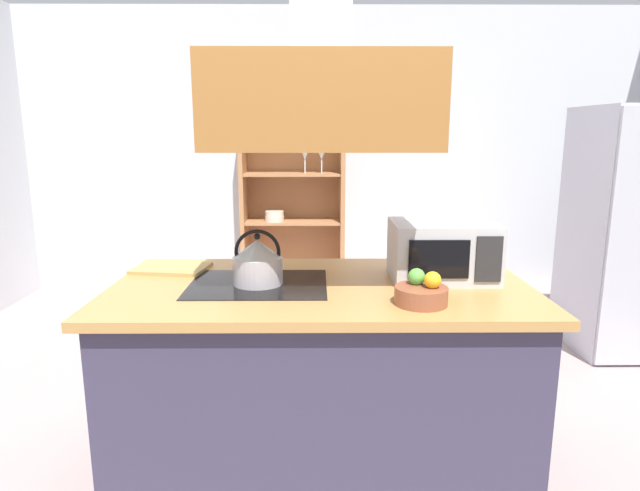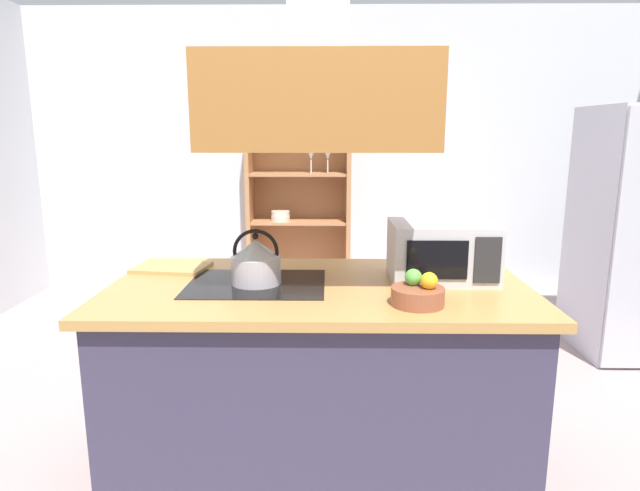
# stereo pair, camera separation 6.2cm
# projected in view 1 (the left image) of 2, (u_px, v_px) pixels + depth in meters

# --- Properties ---
(ground_plane) EXTENTS (7.80, 7.80, 0.00)m
(ground_plane) POSITION_uv_depth(u_px,v_px,m) (348.00, 460.00, 2.62)
(ground_plane) COLOR gray
(wall_back) EXTENTS (6.00, 0.12, 2.70)m
(wall_back) POSITION_uv_depth(u_px,v_px,m) (331.00, 153.00, 5.27)
(wall_back) COLOR silver
(wall_back) RESTS_ON ground
(kitchen_island) EXTENTS (1.83, 0.97, 0.90)m
(kitchen_island) POSITION_uv_depth(u_px,v_px,m) (321.00, 378.00, 2.47)
(kitchen_island) COLOR #363248
(kitchen_island) RESTS_ON ground
(range_hood) EXTENTS (0.90, 0.70, 1.22)m
(range_hood) POSITION_uv_depth(u_px,v_px,m) (321.00, 78.00, 2.20)
(range_hood) COLOR #9B622C
(dish_cabinet) EXTENTS (0.97, 0.40, 1.80)m
(dish_cabinet) POSITION_uv_depth(u_px,v_px,m) (293.00, 213.00, 5.17)
(dish_cabinet) COLOR #AE7649
(dish_cabinet) RESTS_ON ground
(kettle) EXTENTS (0.22, 0.22, 0.24)m
(kettle) POSITION_uv_depth(u_px,v_px,m) (258.00, 262.00, 2.35)
(kettle) COLOR #B6B0B7
(kettle) RESTS_ON kitchen_island
(cutting_board) EXTENTS (0.37, 0.29, 0.02)m
(cutting_board) POSITION_uv_depth(u_px,v_px,m) (171.00, 268.00, 2.62)
(cutting_board) COLOR tan
(cutting_board) RESTS_ON kitchen_island
(microwave) EXTENTS (0.46, 0.35, 0.26)m
(microwave) POSITION_uv_depth(u_px,v_px,m) (443.00, 251.00, 2.44)
(microwave) COLOR #B7BABF
(microwave) RESTS_ON kitchen_island
(fruit_bowl) EXTENTS (0.21, 0.21, 0.13)m
(fruit_bowl) POSITION_uv_depth(u_px,v_px,m) (422.00, 293.00, 2.09)
(fruit_bowl) COLOR brown
(fruit_bowl) RESTS_ON kitchen_island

